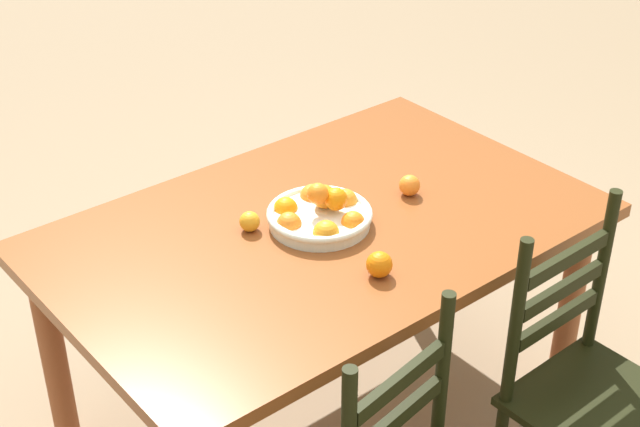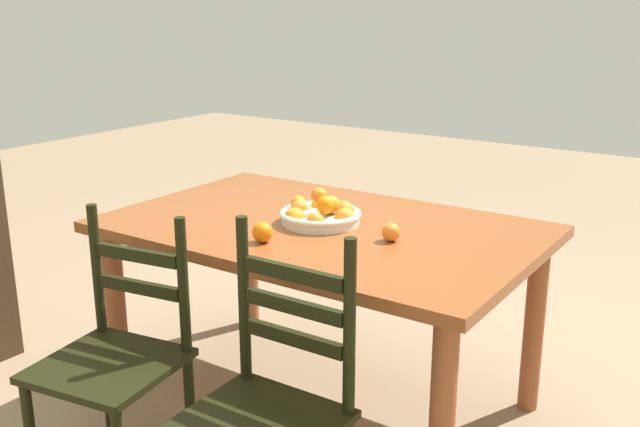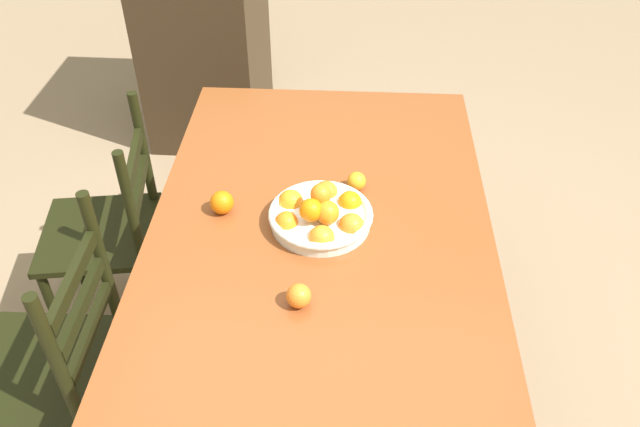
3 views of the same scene
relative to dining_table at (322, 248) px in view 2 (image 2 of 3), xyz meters
name	(u,v)px [view 2 (image 2 of 3)]	position (x,y,z in m)	size (l,w,h in m)	color
ground_plane	(322,400)	(0.00, 0.00, -0.67)	(12.00, 12.00, 0.00)	#8F7659
dining_table	(322,248)	(0.00, 0.00, 0.00)	(1.63, 1.04, 0.77)	brown
chair_near_window	(267,411)	(-0.33, 0.78, -0.21)	(0.44, 0.44, 0.97)	black
chair_by_cabinet	(117,361)	(0.28, 0.80, -0.23)	(0.48, 0.48, 0.92)	black
fruit_bowl	(321,214)	(0.01, 0.00, 0.13)	(0.32, 0.32, 0.14)	silver
orange_loose_0	(391,232)	(-0.32, 0.04, 0.13)	(0.07, 0.07, 0.07)	orange
orange_loose_1	(262,232)	(0.05, 0.31, 0.13)	(0.07, 0.07, 0.07)	orange
orange_loose_2	(299,203)	(0.19, -0.11, 0.13)	(0.06, 0.06, 0.06)	orange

